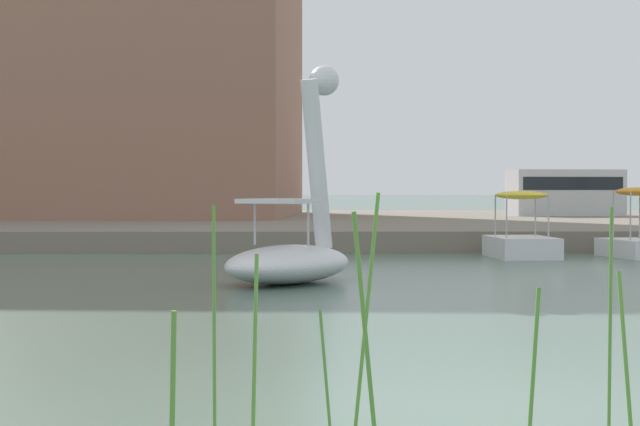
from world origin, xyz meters
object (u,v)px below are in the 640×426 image
at_px(swan_boat, 292,245).
at_px(parked_van, 565,191).
at_px(pedal_boat_yellow, 521,238).
at_px(pedal_boat_orange, 635,239).

xyz_separation_m(swan_boat, parked_van, (10.85, 24.96, 0.92)).
bearing_deg(parked_van, pedal_boat_yellow, -106.83).
relative_size(pedal_boat_yellow, pedal_boat_orange, 1.09).
height_order(pedal_boat_orange, parked_van, parked_van).
relative_size(swan_boat, parked_van, 0.82).
bearing_deg(pedal_boat_yellow, parked_van, 73.17).
height_order(swan_boat, parked_van, swan_boat).
bearing_deg(pedal_boat_orange, parked_van, 81.29).
bearing_deg(swan_boat, parked_van, 66.51).
relative_size(swan_boat, pedal_boat_orange, 1.79).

